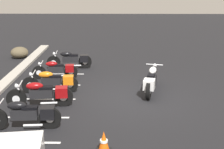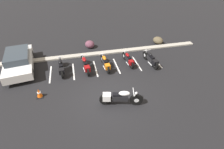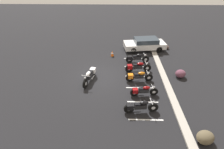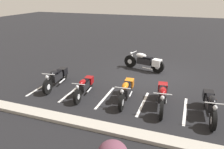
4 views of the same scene
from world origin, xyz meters
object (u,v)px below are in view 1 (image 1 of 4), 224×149
Objects in this scene: parked_bike_0 at (27,114)px; parked_bike_3 at (57,69)px; parked_bike_2 at (53,81)px; traffic_cone at (104,143)px; landscape_rock_2 at (19,53)px; parked_bike_4 at (72,59)px; parked_bike_1 at (43,94)px; motorcycle_white_featured at (151,80)px.

parked_bike_3 is (4.89, 0.01, -0.04)m from parked_bike_0.
parked_bike_3 is (1.79, 0.16, -0.03)m from parked_bike_2.
parked_bike_0 is 2.61m from traffic_cone.
parked_bike_2 is at bearing 25.91° from traffic_cone.
parked_bike_0 is 1.11× the size of parked_bike_3.
parked_bike_0 is 3.11m from parked_bike_2.
parked_bike_0 is 2.30× the size of landscape_rock_2.
parked_bike_3 is 1.68m from parked_bike_4.
motorcycle_white_featured is at bearing -166.00° from parked_bike_1.
parked_bike_4 is 3.74× the size of traffic_cone.
parked_bike_3 is at bearing -94.66° from parked_bike_1.
parked_bike_2 reaches higher than parked_bike_3.
motorcycle_white_featured is at bearing 130.30° from parked_bike_4.
traffic_cone is (-9.87, -5.06, -0.05)m from landscape_rock_2.
motorcycle_white_featured is 1.10× the size of parked_bike_2.
parked_bike_3 is 0.91× the size of parked_bike_4.
landscape_rock_2 is at bearing -66.31° from parked_bike_2.
parked_bike_1 is 3.85× the size of traffic_cone.
parked_bike_1 is 3.66m from traffic_cone.
traffic_cone is at bearing 104.82° from parked_bike_3.
parked_bike_4 is (1.63, -0.41, 0.04)m from parked_bike_3.
parked_bike_0 is at bearing -162.05° from landscape_rock_2.
parked_bike_2 is 6.24m from landscape_rock_2.
parked_bike_3 is at bearing -143.18° from landscape_rock_2.
parked_bike_3 is at bearing 20.33° from traffic_cone.
parked_bike_3 is at bearing 70.22° from parked_bike_4.
parked_bike_0 is at bearing 60.89° from traffic_cone.
parked_bike_4 reaches higher than landscape_rock_2.
motorcycle_white_featured is at bearing 150.20° from parked_bike_3.
parked_bike_2 is at bearing -98.61° from parked_bike_1.
parked_bike_1 is 1.43m from parked_bike_2.
parked_bike_3 is 6.57m from traffic_cone.
parked_bike_3 is at bearing 79.46° from motorcycle_white_featured.
traffic_cone is at bearing 97.82° from parked_bike_4.
parked_bike_4 is (4.85, -0.30, -0.01)m from parked_bike_1.
landscape_rock_2 is (8.61, 2.79, -0.14)m from parked_bike_0.
motorcycle_white_featured is 1.08× the size of parked_bike_0.
parked_bike_2 is at bearing -151.89° from landscape_rock_2.
parked_bike_4 reaches higher than parked_bike_2.
parked_bike_1 is at bearing 36.46° from traffic_cone.
motorcycle_white_featured is 1.09× the size of parked_bike_4.
parked_bike_1 reaches higher than parked_bike_2.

